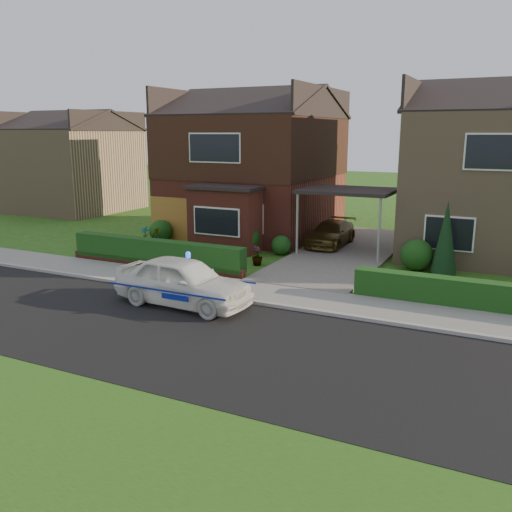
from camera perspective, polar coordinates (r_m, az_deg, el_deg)
The scene contains 24 objects.
ground at distance 13.69m, azimuth -4.21°, elevation -8.90°, with size 120.00×120.00×0.00m, color #254A13.
road at distance 13.69m, azimuth -4.21°, elevation -8.90°, with size 60.00×6.00×0.02m, color black.
kerb at distance 16.21m, azimuth 1.23°, elevation -5.11°, with size 60.00×0.16×0.12m, color #9E9993.
sidewalk at distance 17.13m, azimuth 2.71°, elevation -4.17°, with size 60.00×2.00×0.10m, color slate.
grass_verge at distance 10.14m, azimuth -19.30°, elevation -17.92°, with size 60.00×4.00×0.01m, color #254A13.
driveway at distance 23.42m, azimuth 9.43°, elevation 0.37°, with size 3.80×12.00×0.12m, color #666059.
house_left at distance 27.73m, azimuth -0.17°, elevation 10.30°, with size 7.50×9.53×7.25m.
house_right at distance 24.99m, azimuth 24.79°, elevation 8.50°, with size 7.50×8.06×7.25m.
carport_link at distance 22.96m, azimuth 9.64°, elevation 6.68°, with size 3.80×3.00×2.77m.
garage_door at distance 25.88m, azimuth -8.98°, elevation 3.81°, with size 2.20×0.10×2.10m, color #945E20.
dwarf_wall at distance 20.94m, azimuth -10.67°, elevation -0.84°, with size 7.70×0.25×0.36m, color brown.
hedge_left at distance 21.09m, azimuth -10.41°, elevation -1.23°, with size 7.50×0.55×0.90m, color black.
hedge_right at distance 17.08m, azimuth 22.71°, elevation -5.41°, with size 7.50×0.55×0.80m, color black.
shrub_left_far at distance 25.74m, azimuth -9.98°, elevation 2.57°, with size 1.08×1.08×1.08m, color black.
shrub_left_mid at distance 23.21m, azimuth -1.24°, elevation 1.95°, with size 1.32×1.32×1.32m, color black.
shrub_left_near at distance 22.86m, azimuth 2.68°, elevation 1.15°, with size 0.84×0.84×0.84m, color black.
shrub_right_near at distance 21.09m, azimuth 16.56°, elevation 0.12°, with size 1.20×1.20×1.20m, color black.
conifer_a at distance 20.62m, azimuth 19.32°, elevation 1.63°, with size 0.90×0.90×2.60m, color black.
neighbour_left at distance 37.85m, azimuth -18.59°, elevation 8.50°, with size 6.50×7.00×5.20m, color #9D8060.
police_car at distance 16.26m, azimuth -7.69°, elevation -2.71°, with size 3.94×4.37×1.62m.
driveway_car at distance 24.49m, azimuth 7.89°, elevation 2.39°, with size 1.49×3.68×1.07m, color brown.
potted_plant_a at distance 25.64m, azimuth -11.57°, elevation 2.14°, with size 0.42×0.28×0.79m, color gray.
potted_plant_b at distance 25.00m, azimuth -10.60°, elevation 1.98°, with size 0.38×0.47×0.86m, color gray.
potted_plant_c at distance 21.03m, azimuth 0.13°, elevation 0.01°, with size 0.43×0.43×0.76m, color gray.
Camera 1 is at (6.46, -10.95, 5.08)m, focal length 38.00 mm.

